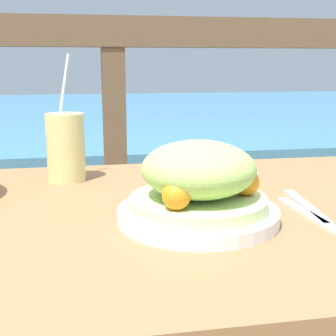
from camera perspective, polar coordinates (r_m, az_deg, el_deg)
The scene contains 7 objects.
patio_table at distance 0.80m, azimuth -2.53°, elevation -13.30°, with size 1.09×0.70×0.78m.
railing_fence at distance 1.49m, azimuth -6.58°, elevation 6.58°, with size 2.80×0.08×1.14m.
sea_backdrop at distance 4.04m, azimuth -8.72°, elevation 2.68°, with size 12.00×4.00×0.62m.
salad_plate at distance 0.69m, azimuth 3.72°, elevation -2.35°, with size 0.24×0.24×0.12m.
drink_glass at distance 0.95m, azimuth -12.37°, elevation 2.50°, with size 0.08×0.08×0.25m.
fork at distance 0.80m, azimuth 16.51°, elevation -4.46°, with size 0.03×0.18×0.00m.
knife at distance 0.76m, azimuth 16.89°, elevation -5.53°, with size 0.03×0.18×0.00m.
Camera 1 is at (-0.09, -0.71, 1.01)m, focal length 50.00 mm.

